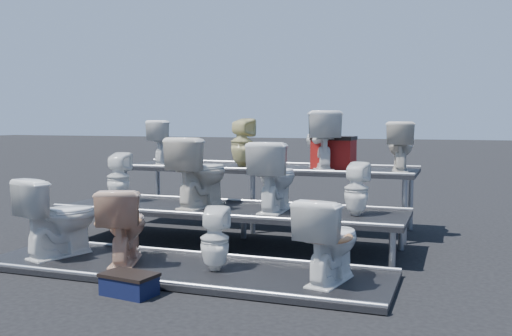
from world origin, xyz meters
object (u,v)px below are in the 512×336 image
(toilet_3, at_px, (330,240))
(toilet_6, at_px, (274,176))
(red_crate, at_px, (334,154))
(toilet_10, at_px, (321,140))
(toilet_8, at_px, (170,142))
(toilet_0, at_px, (59,217))
(toilet_9, at_px, (242,142))
(toilet_2, at_px, (215,239))
(toilet_4, at_px, (118,178))
(toilet_5, at_px, (200,172))
(toilet_1, at_px, (124,225))
(toilet_7, at_px, (356,189))
(toilet_11, at_px, (400,146))
(step_stool, at_px, (129,286))

(toilet_3, relative_size, toilet_6, 0.94)
(toilet_6, relative_size, red_crate, 1.50)
(toilet_10, bearing_deg, toilet_3, 81.43)
(toilet_8, height_order, red_crate, toilet_8)
(toilet_0, distance_m, toilet_9, 2.92)
(toilet_8, bearing_deg, red_crate, -161.05)
(toilet_2, relative_size, toilet_8, 0.94)
(toilet_0, height_order, toilet_2, toilet_0)
(toilet_9, relative_size, red_crate, 1.27)
(toilet_0, xyz_separation_m, toilet_10, (2.26, 2.60, 0.77))
(toilet_4, distance_m, toilet_5, 1.17)
(toilet_1, distance_m, toilet_3, 2.15)
(toilet_2, xyz_separation_m, toilet_3, (1.13, 0.00, 0.07))
(toilet_4, xyz_separation_m, toilet_10, (2.36, 1.30, 0.47))
(toilet_0, height_order, toilet_3, toilet_0)
(toilet_7, bearing_deg, toilet_3, 96.48)
(toilet_11, bearing_deg, toilet_0, 32.70)
(toilet_3, bearing_deg, toilet_6, -42.92)
(toilet_10, xyz_separation_m, red_crate, (0.16, 0.10, -0.20))
(toilet_0, height_order, step_stool, toilet_0)
(toilet_11, bearing_deg, toilet_8, -5.39)
(toilet_9, bearing_deg, toilet_4, 59.09)
(toilet_10, bearing_deg, toilet_6, 55.66)
(toilet_2, height_order, toilet_5, toilet_5)
(toilet_5, bearing_deg, toilet_9, -82.45)
(toilet_11, distance_m, red_crate, 0.91)
(toilet_3, bearing_deg, toilet_9, -43.51)
(toilet_3, bearing_deg, toilet_11, -86.73)
(toilet_2, bearing_deg, toilet_5, -69.70)
(toilet_5, height_order, toilet_11, toilet_11)
(toilet_5, bearing_deg, red_crate, -124.50)
(toilet_2, height_order, step_stool, toilet_2)
(toilet_11, bearing_deg, step_stool, 54.63)
(toilet_9, bearing_deg, step_stool, 106.24)
(toilet_2, relative_size, toilet_7, 1.04)
(toilet_6, bearing_deg, toilet_3, 124.48)
(toilet_7, height_order, toilet_9, toilet_9)
(toilet_4, bearing_deg, toilet_7, 172.93)
(toilet_9, xyz_separation_m, toilet_10, (1.15, 0.00, 0.05))
(toilet_10, height_order, toilet_11, toilet_10)
(toilet_0, distance_m, toilet_4, 1.34)
(step_stool, bearing_deg, toilet_1, 133.47)
(step_stool, bearing_deg, toilet_6, 81.14)
(toilet_7, height_order, toilet_11, toilet_11)
(toilet_2, xyz_separation_m, toilet_7, (1.15, 1.30, 0.39))
(toilet_7, relative_size, step_stool, 1.31)
(toilet_10, bearing_deg, toilet_8, -23.59)
(toilet_1, bearing_deg, toilet_9, -117.38)
(toilet_2, bearing_deg, toilet_7, -141.69)
(toilet_9, distance_m, red_crate, 1.32)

